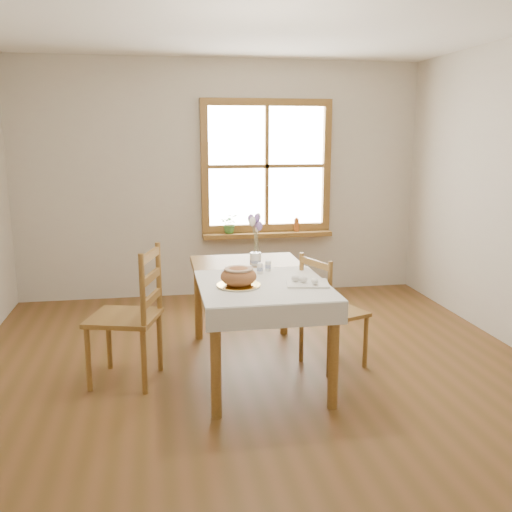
{
  "coord_description": "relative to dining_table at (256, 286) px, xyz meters",
  "views": [
    {
      "loc": [
        -0.73,
        -3.83,
        1.8
      ],
      "look_at": [
        0.0,
        0.3,
        0.9
      ],
      "focal_mm": 40.0,
      "sensor_mm": 36.0,
      "label": 1
    }
  ],
  "objects": [
    {
      "name": "ground",
      "position": [
        0.0,
        -0.3,
        -0.66
      ],
      "size": [
        5.0,
        5.0,
        0.0
      ],
      "primitive_type": "plane",
      "color": "brown",
      "rests_on": "ground"
    },
    {
      "name": "room_walls",
      "position": [
        0.0,
        -0.3,
        1.04
      ],
      "size": [
        4.6,
        5.1,
        2.65
      ],
      "color": "beige",
      "rests_on": "ground"
    },
    {
      "name": "window",
      "position": [
        0.5,
        2.17,
        0.79
      ],
      "size": [
        1.46,
        0.08,
        1.46
      ],
      "color": "brown",
      "rests_on": "ground"
    },
    {
      "name": "window_sill",
      "position": [
        0.5,
        2.1,
        0.03
      ],
      "size": [
        1.46,
        0.2,
        0.05
      ],
      "color": "brown",
      "rests_on": "ground"
    },
    {
      "name": "dining_table",
      "position": [
        0.0,
        0.0,
        0.0
      ],
      "size": [
        0.9,
        1.6,
        0.75
      ],
      "color": "brown",
      "rests_on": "ground"
    },
    {
      "name": "table_linen",
      "position": [
        0.0,
        -0.3,
        0.09
      ],
      "size": [
        0.91,
        0.99,
        0.01
      ],
      "primitive_type": "cube",
      "color": "silver",
      "rests_on": "dining_table"
    },
    {
      "name": "chair_left",
      "position": [
        -0.99,
        -0.06,
        -0.16
      ],
      "size": [
        0.61,
        0.59,
        1.01
      ],
      "primitive_type": null,
      "rotation": [
        0.0,
        0.0,
        -1.85
      ],
      "color": "brown",
      "rests_on": "ground"
    },
    {
      "name": "chair_right",
      "position": [
        0.61,
        -0.03,
        -0.22
      ],
      "size": [
        0.56,
        0.55,
        0.9
      ],
      "primitive_type": null,
      "rotation": [
        0.0,
        0.0,
        1.94
      ],
      "color": "brown",
      "rests_on": "ground"
    },
    {
      "name": "bread_plate",
      "position": [
        -0.18,
        -0.34,
        0.1
      ],
      "size": [
        0.33,
        0.33,
        0.02
      ],
      "primitive_type": "cylinder",
      "rotation": [
        0.0,
        0.0,
        0.11
      ],
      "color": "silver",
      "rests_on": "table_linen"
    },
    {
      "name": "bread_loaf",
      "position": [
        -0.18,
        -0.34,
        0.18
      ],
      "size": [
        0.25,
        0.25,
        0.14
      ],
      "primitive_type": "ellipsoid",
      "color": "#975E35",
      "rests_on": "bread_plate"
    },
    {
      "name": "egg_napkin",
      "position": [
        0.31,
        -0.36,
        0.1
      ],
      "size": [
        0.33,
        0.3,
        0.01
      ],
      "primitive_type": "cube",
      "rotation": [
        0.0,
        0.0,
        -0.18
      ],
      "color": "silver",
      "rests_on": "table_linen"
    },
    {
      "name": "eggs",
      "position": [
        0.31,
        -0.36,
        0.13
      ],
      "size": [
        0.26,
        0.24,
        0.05
      ],
      "primitive_type": null,
      "rotation": [
        0.0,
        0.0,
        -0.18
      ],
      "color": "white",
      "rests_on": "egg_napkin"
    },
    {
      "name": "salt_shaker",
      "position": [
        0.03,
        0.0,
        0.14
      ],
      "size": [
        0.05,
        0.05,
        0.09
      ],
      "primitive_type": "cylinder",
      "rotation": [
        0.0,
        0.0,
        -0.05
      ],
      "color": "silver",
      "rests_on": "table_linen"
    },
    {
      "name": "pepper_shaker",
      "position": [
        0.11,
        0.08,
        0.14
      ],
      "size": [
        0.06,
        0.06,
        0.09
      ],
      "primitive_type": "cylinder",
      "rotation": [
        0.0,
        0.0,
        0.22
      ],
      "color": "silver",
      "rests_on": "table_linen"
    },
    {
      "name": "flower_vase",
      "position": [
        0.05,
        0.31,
        0.14
      ],
      "size": [
        0.1,
        0.1,
        0.1
      ],
      "primitive_type": "cylinder",
      "rotation": [
        0.0,
        0.0,
        0.07
      ],
      "color": "silver",
      "rests_on": "dining_table"
    },
    {
      "name": "lavender_bouquet",
      "position": [
        0.05,
        0.31,
        0.34
      ],
      "size": [
        0.16,
        0.16,
        0.31
      ],
      "primitive_type": null,
      "color": "#8261AB",
      "rests_on": "flower_vase"
    },
    {
      "name": "potted_plant",
      "position": [
        0.07,
        2.1,
        0.14
      ],
      "size": [
        0.23,
        0.25,
        0.17
      ],
      "primitive_type": "imported",
      "rotation": [
        0.0,
        0.0,
        -0.16
      ],
      "color": "#3E732E",
      "rests_on": "window_sill"
    },
    {
      "name": "amber_bottle",
      "position": [
        0.84,
        2.1,
        0.13
      ],
      "size": [
        0.07,
        0.07,
        0.16
      ],
      "primitive_type": "cylinder",
      "rotation": [
        0.0,
        0.0,
        0.18
      ],
      "color": "#A6521E",
      "rests_on": "window_sill"
    }
  ]
}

